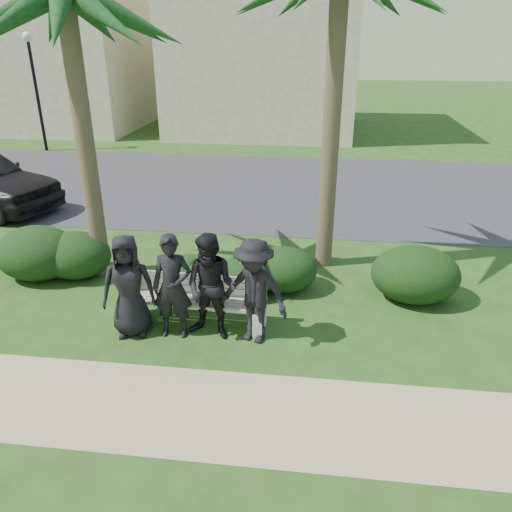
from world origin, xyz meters
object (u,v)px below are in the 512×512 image
object	(u,v)px
street_lamp	(33,71)
man_c	(211,287)
man_a	(129,286)
man_d	(254,292)
man_b	(173,287)
park_bench	(196,304)

from	to	relation	value
street_lamp	man_c	xyz separation A→B (m)	(9.16, -12.13, -2.11)
street_lamp	man_a	distance (m)	14.70
street_lamp	man_c	bearing A→B (deg)	-52.94
man_a	man_d	world-z (taller)	man_d
street_lamp	man_b	distance (m)	15.04
park_bench	man_a	bearing A→B (deg)	-155.46
man_b	man_d	size ratio (longest dim) A/B	1.00
man_a	man_d	xyz separation A→B (m)	(1.88, 0.04, 0.01)
park_bench	man_d	bearing A→B (deg)	-16.66
street_lamp	park_bench	bearing A→B (deg)	-53.26
man_d	park_bench	bearing A→B (deg)	178.77
man_c	man_d	world-z (taller)	man_c
man_a	man_b	world-z (taller)	man_b
man_a	man_b	xyz separation A→B (m)	(0.67, 0.03, 0.01)
man_b	man_c	size ratio (longest dim) A/B	0.99
man_c	man_d	bearing A→B (deg)	9.77
man_b	man_a	bearing A→B (deg)	179.55
street_lamp	man_d	size ratio (longest dim) A/B	2.62
street_lamp	man_a	world-z (taller)	street_lamp
park_bench	man_c	distance (m)	0.66
park_bench	man_b	distance (m)	0.63
park_bench	man_a	distance (m)	1.09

